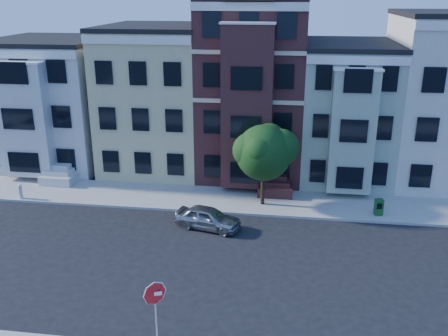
# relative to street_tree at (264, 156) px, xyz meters

# --- Properties ---
(ground) EXTENTS (120.00, 120.00, 0.00)m
(ground) POSITION_rel_street_tree_xyz_m (-1.23, -7.55, -3.23)
(ground) COLOR black
(far_sidewalk) EXTENTS (60.00, 4.00, 0.15)m
(far_sidewalk) POSITION_rel_street_tree_xyz_m (-1.23, 0.45, -3.15)
(far_sidewalk) COLOR #9E9B93
(far_sidewalk) RESTS_ON ground
(house_white) EXTENTS (8.00, 9.00, 9.00)m
(house_white) POSITION_rel_street_tree_xyz_m (-16.23, 6.95, 1.27)
(house_white) COLOR silver
(house_white) RESTS_ON ground
(house_yellow) EXTENTS (7.00, 9.00, 10.00)m
(house_yellow) POSITION_rel_street_tree_xyz_m (-8.23, 6.95, 1.77)
(house_yellow) COLOR #CBBE87
(house_yellow) RESTS_ON ground
(house_brown) EXTENTS (7.00, 9.00, 12.00)m
(house_brown) POSITION_rel_street_tree_xyz_m (-1.23, 6.95, 2.77)
(house_brown) COLOR #421D1D
(house_brown) RESTS_ON ground
(house_green) EXTENTS (6.00, 9.00, 9.00)m
(house_green) POSITION_rel_street_tree_xyz_m (5.27, 6.95, 1.27)
(house_green) COLOR #9CAC92
(house_green) RESTS_ON ground
(street_tree) EXTENTS (6.69, 6.69, 6.16)m
(street_tree) POSITION_rel_street_tree_xyz_m (0.00, 0.00, 0.00)
(street_tree) COLOR #1D4718
(street_tree) RESTS_ON far_sidewalk
(parked_car) EXTENTS (3.93, 2.34, 1.25)m
(parked_car) POSITION_rel_street_tree_xyz_m (-2.80, -3.45, -2.60)
(parked_car) COLOR #95979C
(parked_car) RESTS_ON ground
(newspaper_box) EXTENTS (0.52, 0.48, 0.98)m
(newspaper_box) POSITION_rel_street_tree_xyz_m (6.82, -0.66, -2.59)
(newspaper_box) COLOR #1E5D21
(newspaper_box) RESTS_ON far_sidewalk
(fire_hydrant) EXTENTS (0.34, 0.34, 0.75)m
(fire_hydrant) POSITION_rel_street_tree_xyz_m (-15.16, -1.25, -2.70)
(fire_hydrant) COLOR silver
(fire_hydrant) RESTS_ON far_sidewalk
(stop_sign) EXTENTS (0.89, 0.42, 3.26)m
(stop_sign) POSITION_rel_street_tree_xyz_m (-2.87, -13.85, -1.45)
(stop_sign) COLOR red
(stop_sign) RESTS_ON near_sidewalk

